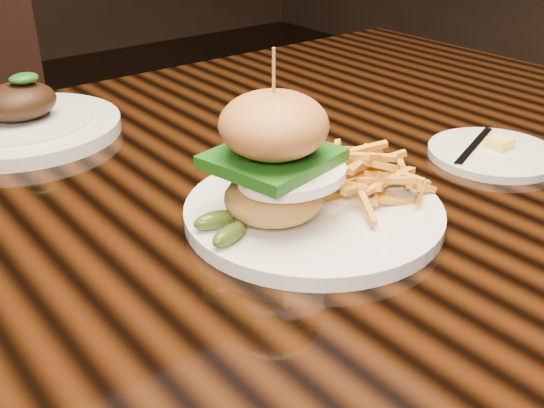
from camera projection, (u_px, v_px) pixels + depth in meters
dining_table at (178, 256)px, 0.73m from camera, size 1.60×0.90×0.75m
burger_plate at (307, 181)px, 0.62m from camera, size 0.26×0.26×0.18m
side_saucer at (493, 153)px, 0.78m from camera, size 0.16×0.16×0.02m
ramekin at (275, 120)px, 0.85m from camera, size 0.10×0.10×0.03m
far_dish at (23, 123)px, 0.85m from camera, size 0.25×0.25×0.08m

